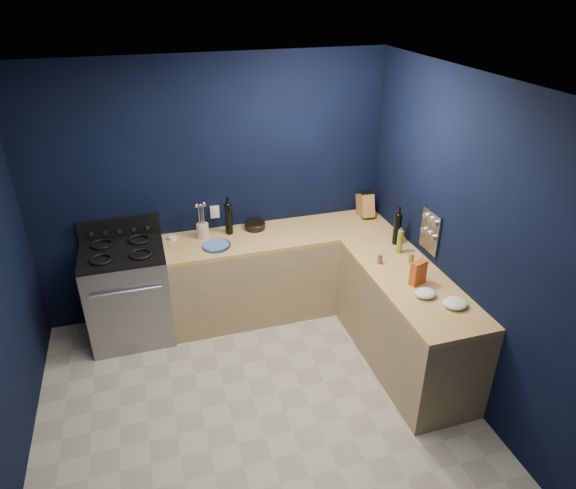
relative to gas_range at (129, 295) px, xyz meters
name	(u,v)px	position (x,y,z in m)	size (l,w,h in m)	color
floor	(259,417)	(0.93, -1.42, -0.47)	(3.50, 3.50, 0.02)	#AAA694
ceiling	(247,90)	(0.93, -1.42, 2.15)	(3.50, 3.50, 0.02)	silver
wall_back	(213,191)	(0.93, 0.34, 0.84)	(3.50, 0.02, 2.60)	black
wall_right	(472,247)	(2.69, -1.42, 0.84)	(0.02, 3.50, 2.60)	black
cab_back	(281,273)	(1.53, 0.02, -0.03)	(2.30, 0.63, 0.86)	tan
top_back	(280,235)	(1.53, 0.02, 0.42)	(2.30, 0.63, 0.04)	olive
cab_right	(405,323)	(2.37, -1.13, -0.03)	(0.63, 1.67, 0.86)	tan
top_right	(411,280)	(2.37, -1.13, 0.42)	(0.63, 1.67, 0.04)	olive
gas_range	(129,295)	(0.00, 0.00, 0.00)	(0.76, 0.66, 0.92)	gray
oven_door	(130,314)	(0.00, -0.32, -0.01)	(0.59, 0.02, 0.42)	black
cooktop	(121,252)	(0.00, 0.00, 0.48)	(0.76, 0.66, 0.03)	black
backguard	(119,228)	(0.00, 0.30, 0.58)	(0.76, 0.06, 0.20)	black
spice_panel	(430,231)	(2.67, -0.87, 0.72)	(0.02, 0.28, 0.38)	gray
wall_outlet	(215,212)	(0.93, 0.32, 0.62)	(0.09, 0.02, 0.13)	white
plate_stack	(216,246)	(0.86, -0.10, 0.46)	(0.25, 0.25, 0.03)	#3563AF
ramekin	(173,238)	(0.48, 0.18, 0.46)	(0.08, 0.08, 0.03)	white
utensil_crock	(203,231)	(0.78, 0.15, 0.51)	(0.12, 0.12, 0.15)	beige
wine_bottle_back	(229,219)	(1.04, 0.16, 0.60)	(0.08, 0.08, 0.31)	black
lemon_basket	(255,225)	(1.31, 0.19, 0.48)	(0.21, 0.21, 0.08)	black
knife_block	(365,205)	(2.51, 0.15, 0.56)	(0.13, 0.22, 0.24)	olive
wine_bottle_right	(397,229)	(2.54, -0.52, 0.59)	(0.07, 0.07, 0.30)	black
oil_bottle	(400,242)	(2.48, -0.69, 0.55)	(0.05, 0.05, 0.23)	olive
spice_jar_near	(380,259)	(2.22, -0.82, 0.49)	(0.04, 0.04, 0.09)	olive
spice_jar_far	(411,258)	(2.50, -0.89, 0.49)	(0.05, 0.05, 0.09)	olive
crouton_bag	(418,273)	(2.37, -1.22, 0.54)	(0.14, 0.07, 0.21)	#A60917
towel_front	(425,293)	(2.34, -1.41, 0.47)	(0.18, 0.15, 0.06)	white
towel_end	(455,303)	(2.49, -1.60, 0.47)	(0.20, 0.18, 0.06)	white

